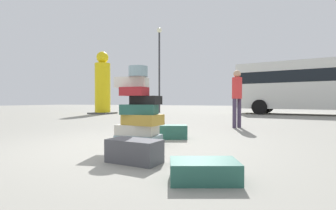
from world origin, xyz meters
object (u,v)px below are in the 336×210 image
object	(u,v)px
suitcase_charcoal_right_side	(134,151)
lamp_post	(159,57)
suitcase_teal_foreground_near	(204,171)
suitcase_teal_behind_tower	(172,132)
yellow_dummy_statue	(103,86)
suitcase_maroon_upright_blue	(148,128)
parked_bus	(312,84)
suitcase_tower	(139,113)
person_bearded_onlooker	(237,93)

from	to	relation	value
suitcase_charcoal_right_side	lamp_post	bearing A→B (deg)	118.18
suitcase_teal_foreground_near	lamp_post	bearing A→B (deg)	93.81
suitcase_teal_behind_tower	yellow_dummy_statue	world-z (taller)	yellow_dummy_statue
suitcase_maroon_upright_blue	parked_bus	world-z (taller)	parked_bus
suitcase_tower	suitcase_teal_behind_tower	xyz separation A→B (m)	(0.36, 0.89, -0.44)
lamp_post	suitcase_teal_behind_tower	bearing A→B (deg)	-66.01
suitcase_maroon_upright_blue	suitcase_teal_foreground_near	bearing A→B (deg)	-56.66
suitcase_maroon_upright_blue	yellow_dummy_statue	distance (m)	10.05
suitcase_charcoal_right_side	suitcase_teal_foreground_near	distance (m)	1.12
parked_bus	yellow_dummy_statue	bearing A→B (deg)	-153.23
suitcase_teal_foreground_near	person_bearded_onlooker	size ratio (longest dim) A/B	0.39
suitcase_teal_behind_tower	suitcase_teal_foreground_near	size ratio (longest dim) A/B	0.91
yellow_dummy_statue	suitcase_maroon_upright_blue	bearing A→B (deg)	-47.91
suitcase_teal_foreground_near	yellow_dummy_statue	bearing A→B (deg)	109.08
person_bearded_onlooker	suitcase_charcoal_right_side	bearing A→B (deg)	23.92
suitcase_charcoal_right_side	yellow_dummy_statue	xyz separation A→B (m)	(-7.79, 10.21, 1.60)
suitcase_maroon_upright_blue	suitcase_charcoal_right_side	bearing A→B (deg)	-68.50
suitcase_charcoal_right_side	suitcase_teal_foreground_near	size ratio (longest dim) A/B	1.04
suitcase_charcoal_right_side	parked_bus	xyz separation A→B (m)	(4.46, 13.71, 1.68)
suitcase_teal_foreground_near	yellow_dummy_statue	xyz separation A→B (m)	(-8.82, 10.63, 1.65)
suitcase_teal_behind_tower	suitcase_charcoal_right_side	bearing A→B (deg)	-105.32
yellow_dummy_statue	parked_bus	world-z (taller)	yellow_dummy_statue
suitcase_charcoal_right_side	parked_bus	size ratio (longest dim) A/B	0.08
suitcase_charcoal_right_side	person_bearded_onlooker	size ratio (longest dim) A/B	0.41
suitcase_charcoal_right_side	suitcase_teal_foreground_near	xyz separation A→B (m)	(1.03, -0.42, -0.05)
suitcase_charcoal_right_side	suitcase_teal_foreground_near	world-z (taller)	suitcase_charcoal_right_side
suitcase_teal_behind_tower	suitcase_tower	bearing A→B (deg)	-133.06
suitcase_teal_foreground_near	person_bearded_onlooker	world-z (taller)	person_bearded_onlooker
suitcase_tower	yellow_dummy_statue	xyz separation A→B (m)	(-7.22, 8.98, 1.16)
suitcase_maroon_upright_blue	lamp_post	bearing A→B (deg)	110.82
suitcase_teal_behind_tower	lamp_post	size ratio (longest dim) A/B	0.11
suitcase_charcoal_right_side	parked_bus	bearing A→B (deg)	78.94
suitcase_teal_behind_tower	suitcase_maroon_upright_blue	world-z (taller)	suitcase_teal_behind_tower
suitcase_charcoal_right_side	yellow_dummy_statue	world-z (taller)	yellow_dummy_statue
suitcase_teal_behind_tower	person_bearded_onlooker	world-z (taller)	person_bearded_onlooker
suitcase_tower	suitcase_teal_behind_tower	distance (m)	1.06
suitcase_teal_behind_tower	suitcase_teal_foreground_near	distance (m)	2.83
suitcase_tower	suitcase_charcoal_right_side	distance (m)	1.42
suitcase_charcoal_right_side	yellow_dummy_statue	distance (m)	12.94
suitcase_maroon_upright_blue	yellow_dummy_statue	xyz separation A→B (m)	(-6.65, 7.36, 1.63)
yellow_dummy_statue	suitcase_teal_behind_tower	bearing A→B (deg)	-46.90
suitcase_charcoal_right_side	lamp_post	size ratio (longest dim) A/B	0.12
suitcase_tower	parked_bus	distance (m)	13.52
person_bearded_onlooker	suitcase_teal_behind_tower	bearing A→B (deg)	12.38
suitcase_charcoal_right_side	lamp_post	xyz separation A→B (m)	(-5.02, 12.92, 3.73)
suitcase_teal_foreground_near	suitcase_maroon_upright_blue	bearing A→B (deg)	102.99
yellow_dummy_statue	suitcase_charcoal_right_side	bearing A→B (deg)	-52.67
suitcase_teal_behind_tower	parked_bus	world-z (taller)	parked_bus
suitcase_tower	suitcase_charcoal_right_side	world-z (taller)	suitcase_tower
suitcase_teal_foreground_near	parked_bus	world-z (taller)	parked_bus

